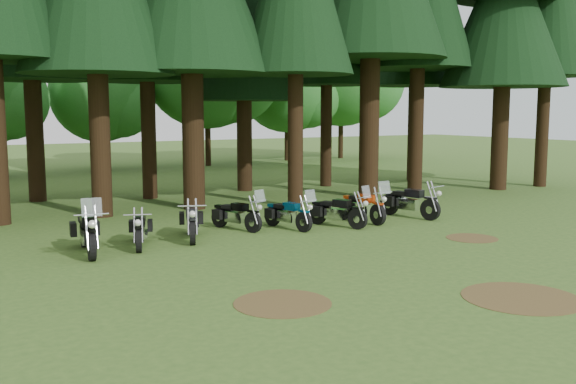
% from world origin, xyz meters
% --- Properties ---
extents(ground, '(120.00, 120.00, 0.00)m').
position_xyz_m(ground, '(0.00, 0.00, 0.00)').
color(ground, '#35551F').
rests_on(ground, ground).
extents(decid_4, '(5.93, 5.76, 7.41)m').
position_xyz_m(decid_4, '(1.58, 26.32, 4.37)').
color(decid_4, black).
rests_on(decid_4, ground).
extents(decid_5, '(8.45, 8.21, 10.56)m').
position_xyz_m(decid_5, '(8.29, 25.71, 6.23)').
color(decid_5, black).
rests_on(decid_5, ground).
extents(decid_6, '(7.06, 6.86, 8.82)m').
position_xyz_m(decid_6, '(14.85, 27.01, 5.20)').
color(decid_6, black).
rests_on(decid_6, ground).
extents(decid_7, '(8.44, 8.20, 10.55)m').
position_xyz_m(decid_7, '(19.46, 26.83, 6.22)').
color(decid_7, black).
rests_on(decid_7, ground).
extents(dirt_patch_0, '(1.80, 1.80, 0.01)m').
position_xyz_m(dirt_patch_0, '(-3.00, -2.00, 0.01)').
color(dirt_patch_0, '#4C3D1E').
rests_on(dirt_patch_0, ground).
extents(dirt_patch_1, '(1.40, 1.40, 0.01)m').
position_xyz_m(dirt_patch_1, '(4.50, 0.50, 0.01)').
color(dirt_patch_1, '#4C3D1E').
rests_on(dirt_patch_1, ground).
extents(dirt_patch_2, '(2.20, 2.20, 0.01)m').
position_xyz_m(dirt_patch_2, '(1.00, -4.00, 0.01)').
color(dirt_patch_2, '#4C3D1E').
rests_on(dirt_patch_2, ground).
extents(motorcycle_0, '(0.63, 2.42, 1.52)m').
position_xyz_m(motorcycle_0, '(-5.01, 3.97, 0.51)').
color(motorcycle_0, black).
rests_on(motorcycle_0, ground).
extents(motorcycle_1, '(0.83, 1.97, 0.83)m').
position_xyz_m(motorcycle_1, '(-3.65, 4.14, 0.43)').
color(motorcycle_1, black).
rests_on(motorcycle_1, ground).
extents(motorcycle_2, '(0.93, 2.13, 0.91)m').
position_xyz_m(motorcycle_2, '(-2.13, 4.36, 0.46)').
color(motorcycle_2, black).
rests_on(motorcycle_2, ground).
extents(motorcycle_3, '(0.89, 1.97, 1.26)m').
position_xyz_m(motorcycle_3, '(-0.49, 4.95, 0.42)').
color(motorcycle_3, black).
rests_on(motorcycle_3, ground).
extents(motorcycle_4, '(0.65, 2.00, 1.26)m').
position_xyz_m(motorcycle_4, '(0.89, 4.30, 0.42)').
color(motorcycle_4, black).
rests_on(motorcycle_4, ground).
extents(motorcycle_5, '(1.02, 2.03, 1.32)m').
position_xyz_m(motorcycle_5, '(2.36, 3.85, 0.44)').
color(motorcycle_5, black).
rests_on(motorcycle_5, ground).
extents(motorcycle_6, '(0.41, 2.19, 1.38)m').
position_xyz_m(motorcycle_6, '(3.57, 4.18, 0.46)').
color(motorcycle_6, black).
rests_on(motorcycle_6, ground).
extents(motorcycle_7, '(0.67, 2.28, 0.94)m').
position_xyz_m(motorcycle_7, '(5.37, 4.05, 0.48)').
color(motorcycle_7, black).
rests_on(motorcycle_7, ground).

